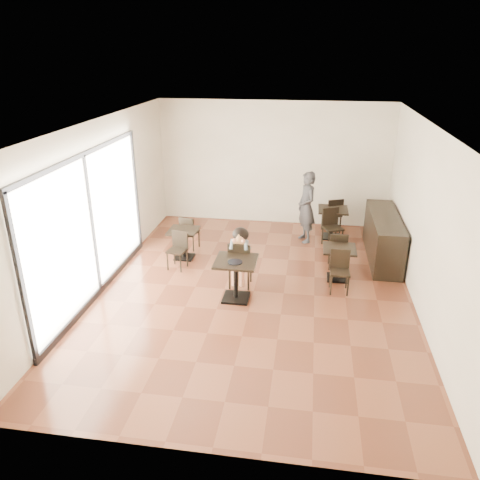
% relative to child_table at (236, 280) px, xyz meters
% --- Properties ---
extents(floor, '(6.00, 8.00, 0.01)m').
position_rel_child_table_xyz_m(floor, '(0.30, 0.34, -0.40)').
color(floor, brown).
rests_on(floor, ground).
extents(ceiling, '(6.00, 8.00, 0.01)m').
position_rel_child_table_xyz_m(ceiling, '(0.30, 0.34, 2.80)').
color(ceiling, white).
rests_on(ceiling, floor).
extents(wall_back, '(6.00, 0.01, 3.20)m').
position_rel_child_table_xyz_m(wall_back, '(0.30, 4.34, 1.20)').
color(wall_back, white).
rests_on(wall_back, floor).
extents(wall_front, '(6.00, 0.01, 3.20)m').
position_rel_child_table_xyz_m(wall_front, '(0.30, -3.66, 1.20)').
color(wall_front, white).
rests_on(wall_front, floor).
extents(wall_left, '(0.01, 8.00, 3.20)m').
position_rel_child_table_xyz_m(wall_left, '(-2.70, 0.34, 1.20)').
color(wall_left, white).
rests_on(wall_left, floor).
extents(wall_right, '(0.01, 8.00, 3.20)m').
position_rel_child_table_xyz_m(wall_right, '(3.30, 0.34, 1.20)').
color(wall_right, white).
rests_on(wall_right, floor).
extents(storefront_window, '(0.04, 4.50, 2.60)m').
position_rel_child_table_xyz_m(storefront_window, '(-2.67, -0.16, 1.00)').
color(storefront_window, white).
rests_on(storefront_window, floor).
extents(child_table, '(0.76, 0.76, 0.80)m').
position_rel_child_table_xyz_m(child_table, '(0.00, 0.00, 0.00)').
color(child_table, black).
rests_on(child_table, floor).
extents(child_chair, '(0.43, 0.43, 0.97)m').
position_rel_child_table_xyz_m(child_chair, '(0.00, 0.55, 0.08)').
color(child_chair, black).
rests_on(child_chair, floor).
extents(child, '(0.43, 0.61, 1.22)m').
position_rel_child_table_xyz_m(child, '(0.00, 0.55, 0.21)').
color(child, gray).
rests_on(child, child_chair).
extents(plate, '(0.27, 0.27, 0.02)m').
position_rel_child_table_xyz_m(plate, '(0.00, -0.10, 0.41)').
color(plate, black).
rests_on(plate, child_table).
extents(pizza_slice, '(0.28, 0.22, 0.07)m').
position_rel_child_table_xyz_m(pizza_slice, '(0.00, 0.36, 0.65)').
color(pizza_slice, tan).
rests_on(pizza_slice, child).
extents(adult_patron, '(0.63, 0.74, 1.73)m').
position_rel_child_table_xyz_m(adult_patron, '(1.21, 3.11, 0.46)').
color(adult_patron, '#39393E').
rests_on(adult_patron, floor).
extents(cafe_table_mid, '(0.67, 0.67, 0.69)m').
position_rel_child_table_xyz_m(cafe_table_mid, '(1.93, 1.13, -0.06)').
color(cafe_table_mid, black).
rests_on(cafe_table_mid, floor).
extents(cafe_table_left, '(0.75, 0.75, 0.68)m').
position_rel_child_table_xyz_m(cafe_table_left, '(-1.45, 1.67, -0.06)').
color(cafe_table_left, black).
rests_on(cafe_table_left, floor).
extents(cafe_table_back, '(0.94, 0.94, 0.75)m').
position_rel_child_table_xyz_m(cafe_table_back, '(1.86, 3.41, -0.02)').
color(cafe_table_back, black).
rests_on(cafe_table_back, floor).
extents(chair_mid_a, '(0.38, 0.38, 0.83)m').
position_rel_child_table_xyz_m(chair_mid_a, '(1.93, 1.68, 0.01)').
color(chair_mid_a, black).
rests_on(chair_mid_a, floor).
extents(chair_mid_b, '(0.38, 0.38, 0.83)m').
position_rel_child_table_xyz_m(chair_mid_b, '(1.93, 0.58, 0.01)').
color(chair_mid_b, black).
rests_on(chair_mid_b, floor).
extents(chair_left_a, '(0.43, 0.43, 0.81)m').
position_rel_child_table_xyz_m(chair_left_a, '(-1.45, 2.22, 0.00)').
color(chair_left_a, black).
rests_on(chair_left_a, floor).
extents(chair_left_b, '(0.43, 0.43, 0.81)m').
position_rel_child_table_xyz_m(chair_left_b, '(-1.45, 1.12, 0.00)').
color(chair_left_b, black).
rests_on(chair_left_b, floor).
extents(chair_back_a, '(0.54, 0.54, 0.91)m').
position_rel_child_table_xyz_m(chair_back_a, '(1.86, 3.84, 0.05)').
color(chair_back_a, black).
rests_on(chair_back_a, floor).
extents(chair_back_b, '(0.54, 0.54, 0.91)m').
position_rel_child_table_xyz_m(chair_back_b, '(1.86, 2.86, 0.05)').
color(chair_back_b, black).
rests_on(chair_back_b, floor).
extents(service_counter, '(0.60, 2.40, 1.00)m').
position_rel_child_table_xyz_m(service_counter, '(2.95, 2.34, 0.10)').
color(service_counter, black).
rests_on(service_counter, floor).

